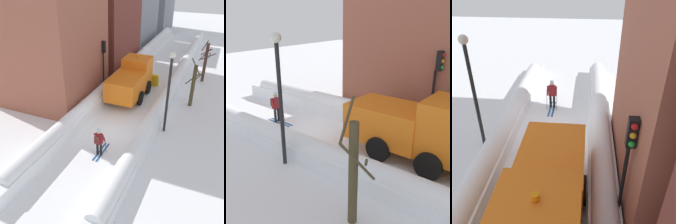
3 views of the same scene
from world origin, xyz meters
TOP-DOWN VIEW (x-y plane):
  - ground_plane at (0.00, 10.00)m, footprint 80.00×80.00m
  - snowbank_left at (-2.41, 10.00)m, footprint 1.10×36.00m
  - snowbank_right at (2.41, 10.00)m, footprint 1.10×36.00m
  - building_brick_near at (-6.83, 3.20)m, footprint 7.70×7.02m
  - building_concrete_far at (-6.83, 21.21)m, footprint 6.67×8.05m
  - plow_truck at (-0.52, 5.64)m, footprint 3.20×5.98m
  - skier at (0.40, -2.41)m, footprint 0.62×1.80m
  - traffic_light_pole at (-2.88, 5.44)m, footprint 0.28×0.42m
  - street_lamp at (3.27, 1.57)m, footprint 0.40×0.40m
  - bare_tree_near at (4.30, 5.85)m, footprint 1.26×0.94m
  - bare_tree_mid at (4.58, 11.29)m, footprint 1.44×1.14m

SIDE VIEW (x-z plane):
  - ground_plane at x=0.00m, z-range 0.00..0.00m
  - snowbank_right at x=2.41m, z-range -0.06..1.00m
  - snowbank_left at x=-2.41m, z-range -0.03..1.27m
  - skier at x=0.40m, z-range 0.10..1.91m
  - plow_truck at x=-0.52m, z-range -0.08..3.04m
  - bare_tree_near at x=4.30m, z-range -0.22..3.68m
  - bare_tree_mid at x=4.58m, z-range 0.03..3.74m
  - traffic_light_pole at x=-2.88m, z-range 0.88..5.27m
  - street_lamp at x=3.27m, z-range 0.70..6.08m
  - building_concrete_far at x=-6.83m, z-range 0.00..8.24m
  - building_brick_near at x=-6.83m, z-range 0.00..11.90m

